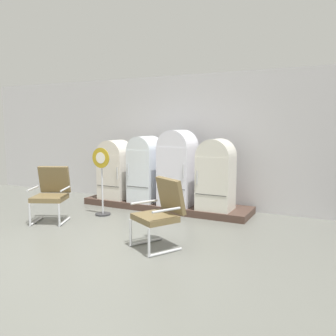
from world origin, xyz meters
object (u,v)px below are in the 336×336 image
armchair_right (161,210)px  armchair_left (51,191)px  refrigerator_1 (145,167)px  sign_stand (102,184)px  refrigerator_3 (216,173)px  refrigerator_2 (178,165)px  refrigerator_0 (115,168)px

armchair_right → armchair_left: bearing=172.3°
refrigerator_1 → sign_stand: (-0.46, -1.01, -0.28)m
refrigerator_3 → armchair_right: 2.16m
sign_stand → refrigerator_2: bearing=38.2°
refrigerator_1 → refrigerator_3: refrigerator_1 is taller
refrigerator_1 → refrigerator_3: (1.70, -0.05, -0.02)m
refrigerator_2 → armchair_right: refrigerator_2 is taller
refrigerator_0 → refrigerator_1: bearing=3.7°
sign_stand → refrigerator_3: bearing=24.1°
refrigerator_0 → armchair_right: (2.34, -2.13, -0.28)m
refrigerator_0 → armchair_right: size_ratio=1.29×
refrigerator_1 → refrigerator_2: refrigerator_2 is taller
armchair_right → refrigerator_3: bearing=85.9°
armchair_left → refrigerator_2: bearing=44.1°
armchair_left → refrigerator_0: bearing=81.5°
refrigerator_3 → armchair_left: refrigerator_3 is taller
refrigerator_3 → armchair_right: size_ratio=1.36×
refrigerator_2 → armchair_right: bearing=-71.4°
refrigerator_0 → sign_stand: size_ratio=0.97×
refrigerator_0 → armchair_right: bearing=-42.3°
refrigerator_1 → armchair_right: refrigerator_1 is taller
armchair_left → sign_stand: 1.01m
refrigerator_0 → refrigerator_3: size_ratio=0.95×
refrigerator_3 → armchair_left: 3.29m
refrigerator_2 → refrigerator_3: size_ratio=1.12×
refrigerator_0 → sign_stand: bearing=-70.7°
refrigerator_2 → sign_stand: (-1.27, -1.00, -0.35)m
refrigerator_3 → armchair_right: (-0.15, -2.13, -0.32)m
refrigerator_1 → refrigerator_2: size_ratio=0.91×
refrigerator_1 → armchair_left: (-1.06, -1.83, -0.34)m
armchair_right → refrigerator_0: bearing=137.7°
armchair_left → sign_stand: size_ratio=0.76×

